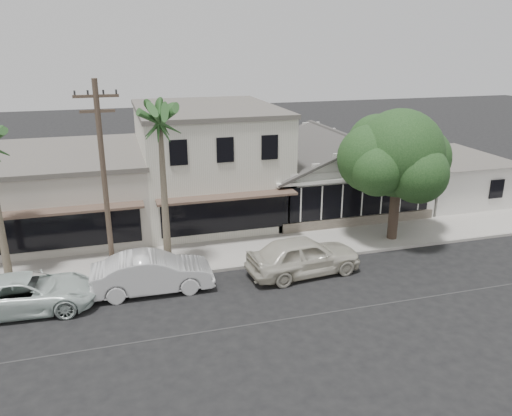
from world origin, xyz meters
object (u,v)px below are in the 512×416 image
object	(u,v)px
car_1	(153,273)
car_2	(27,293)
utility_pole	(104,180)
car_0	(304,256)
shade_tree	(396,155)

from	to	relation	value
car_1	car_2	size ratio (longest dim) A/B	0.96
utility_pole	car_0	xyz separation A→B (m)	(8.56, -1.56, -3.87)
car_0	car_2	distance (m)	11.92
car_0	shade_tree	size ratio (longest dim) A/B	0.75
car_0	car_2	bearing A→B (deg)	84.46
car_0	shade_tree	xyz separation A→B (m)	(6.12, 2.73, 3.81)
car_0	car_1	distance (m)	6.92
shade_tree	car_2	bearing A→B (deg)	-171.34
utility_pole	car_0	size ratio (longest dim) A/B	1.68
car_1	utility_pole	bearing A→B (deg)	52.02
car_2	car_0	bearing A→B (deg)	-87.18
car_1	shade_tree	xyz separation A→B (m)	(13.04, 2.50, 3.87)
car_1	car_2	world-z (taller)	car_1
car_1	shade_tree	bearing A→B (deg)	-78.16
utility_pole	car_0	distance (m)	9.53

